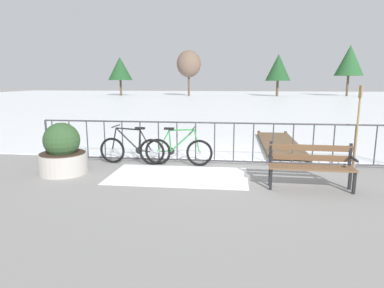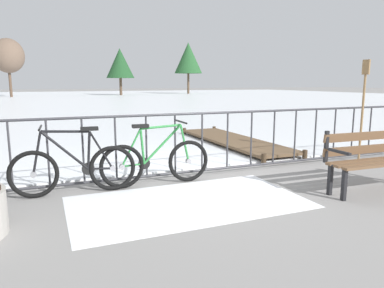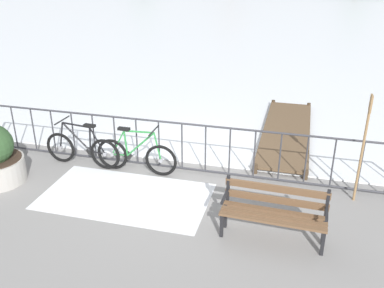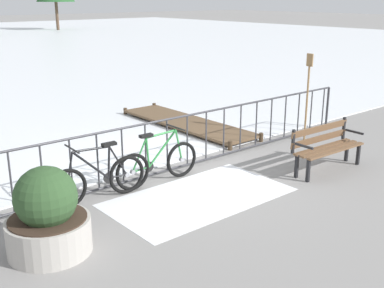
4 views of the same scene
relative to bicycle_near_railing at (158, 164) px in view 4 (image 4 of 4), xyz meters
name	(u,v)px [view 4 (image 4 of 4)]	position (x,y,z in m)	size (l,w,h in m)	color
ground_plane	(187,168)	(0.89, 0.26, -0.37)	(160.00, 160.00, 0.00)	gray
snow_patch	(199,197)	(0.15, -0.94, -0.36)	(3.05, 1.70, 0.01)	white
railing_fence	(187,141)	(0.89, 0.26, 0.19)	(9.06, 0.06, 1.07)	#38383D
bicycle_near_railing	(158,164)	(0.00, 0.00, 0.00)	(1.71, 0.52, 0.97)	black
bicycle_second	(98,179)	(-1.19, 0.00, 0.00)	(1.71, 0.52, 0.97)	black
park_bench	(325,144)	(2.85, -1.47, 0.14)	(1.62, 0.54, 0.89)	brown
planter_with_shrub	(48,217)	(-2.49, -1.03, 0.12)	(1.08, 1.08, 1.16)	#ADA8A0
oar_upright	(308,91)	(4.18, 0.00, 0.77)	(0.04, 0.16, 1.98)	#937047
wooden_dock	(186,122)	(2.82, 2.64, -0.25)	(1.10, 4.27, 0.20)	brown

